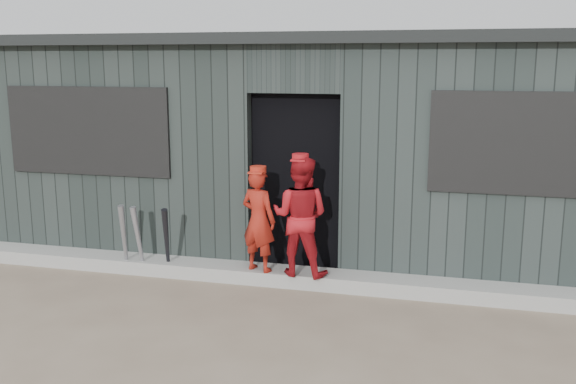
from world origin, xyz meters
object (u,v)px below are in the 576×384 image
(bat_mid, at_px, (139,241))
(player_red_right, at_px, (300,216))
(player_red_left, at_px, (259,220))
(player_grey_back, at_px, (358,213))
(bat_right, at_px, (167,242))
(dugout, at_px, (321,144))
(bat_left, at_px, (124,239))

(bat_mid, xyz_separation_m, player_red_right, (1.81, 0.04, 0.38))
(player_red_left, xyz_separation_m, player_grey_back, (0.96, 0.62, -0.01))
(player_red_right, bearing_deg, bat_right, 5.30)
(player_red_right, relative_size, dugout, 0.15)
(player_red_left, relative_size, player_red_right, 0.88)
(bat_left, distance_m, bat_right, 0.50)
(bat_right, relative_size, player_red_right, 0.67)
(player_red_left, relative_size, dugout, 0.13)
(bat_mid, xyz_separation_m, player_grey_back, (2.32, 0.67, 0.29))
(player_red_right, bearing_deg, player_grey_back, -124.65)
(player_red_left, bearing_deg, bat_right, 21.34)
(player_grey_back, relative_size, dugout, 0.17)
(bat_mid, bearing_deg, player_grey_back, 16.15)
(bat_left, height_order, dugout, dugout)
(bat_right, distance_m, player_grey_back, 2.12)
(bat_left, relative_size, player_red_left, 0.74)
(bat_left, distance_m, player_grey_back, 2.60)
(player_red_right, distance_m, player_grey_back, 0.81)
(bat_mid, relative_size, player_red_right, 0.63)
(bat_left, relative_size, bat_right, 0.97)
(dugout, bearing_deg, bat_left, -135.09)
(player_red_left, bearing_deg, bat_left, 21.08)
(player_red_right, bearing_deg, player_red_left, 2.49)
(player_red_right, xyz_separation_m, player_grey_back, (0.51, 0.63, -0.08))
(bat_mid, bearing_deg, bat_right, 1.24)
(bat_left, bearing_deg, dugout, 44.91)
(bat_left, xyz_separation_m, player_grey_back, (2.49, 0.68, 0.28))
(player_grey_back, bearing_deg, player_red_left, 5.89)
(bat_right, distance_m, player_red_left, 1.08)
(bat_mid, distance_m, player_red_left, 1.40)
(bat_left, bearing_deg, bat_right, 1.70)
(bat_left, relative_size, player_red_right, 0.65)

